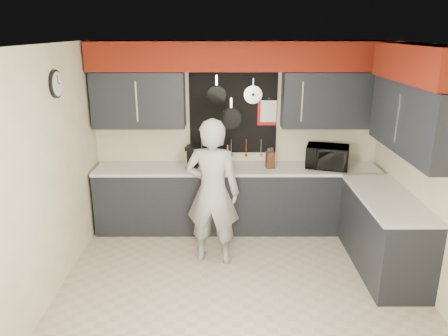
{
  "coord_description": "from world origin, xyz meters",
  "views": [
    {
      "loc": [
        -0.2,
        -4.3,
        2.74
      ],
      "look_at": [
        -0.18,
        0.5,
        1.21
      ],
      "focal_mm": 35.0,
      "sensor_mm": 36.0,
      "label": 1
    }
  ],
  "objects_px": {
    "microwave": "(327,157)",
    "utensil_crock": "(227,163)",
    "knife_block": "(270,160)",
    "person": "(212,192)",
    "coffee_maker": "(193,156)"
  },
  "relations": [
    {
      "from": "microwave",
      "to": "utensil_crock",
      "type": "bearing_deg",
      "value": -163.9
    },
    {
      "from": "utensil_crock",
      "to": "microwave",
      "type": "bearing_deg",
      "value": 0.15
    },
    {
      "from": "knife_block",
      "to": "person",
      "type": "height_order",
      "value": "person"
    },
    {
      "from": "utensil_crock",
      "to": "person",
      "type": "xyz_separation_m",
      "value": [
        -0.19,
        -0.88,
        -0.1
      ]
    },
    {
      "from": "utensil_crock",
      "to": "person",
      "type": "distance_m",
      "value": 0.91
    },
    {
      "from": "knife_block",
      "to": "coffee_maker",
      "type": "bearing_deg",
      "value": 166.29
    },
    {
      "from": "coffee_maker",
      "to": "person",
      "type": "bearing_deg",
      "value": -61.54
    },
    {
      "from": "utensil_crock",
      "to": "knife_block",
      "type": "bearing_deg",
      "value": -1.25
    },
    {
      "from": "microwave",
      "to": "person",
      "type": "bearing_deg",
      "value": -134.3
    },
    {
      "from": "person",
      "to": "utensil_crock",
      "type": "bearing_deg",
      "value": -90.95
    },
    {
      "from": "microwave",
      "to": "knife_block",
      "type": "height_order",
      "value": "microwave"
    },
    {
      "from": "knife_block",
      "to": "utensil_crock",
      "type": "xyz_separation_m",
      "value": [
        -0.58,
        0.01,
        -0.04
      ]
    },
    {
      "from": "microwave",
      "to": "knife_block",
      "type": "relative_size",
      "value": 2.4
    },
    {
      "from": "coffee_maker",
      "to": "utensil_crock",
      "type": "bearing_deg",
      "value": 3.85
    },
    {
      "from": "coffee_maker",
      "to": "person",
      "type": "distance_m",
      "value": 1.0
    }
  ]
}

